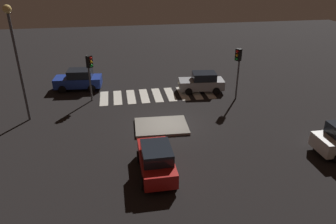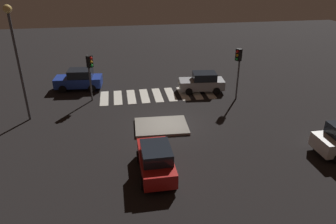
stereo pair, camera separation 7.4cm
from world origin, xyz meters
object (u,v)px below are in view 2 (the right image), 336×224
at_px(traffic_light_east, 90,67).
at_px(street_lamp, 15,46).
at_px(car_blue, 79,79).
at_px(car_red, 156,160).
at_px(traffic_light_south, 238,62).
at_px(traffic_island, 161,126).
at_px(car_silver, 202,82).

relative_size(traffic_light_east, street_lamp, 0.48).
distance_m(car_blue, street_lamp, 8.07).
bearing_deg(car_red, traffic_light_south, -41.07).
bearing_deg(street_lamp, traffic_light_south, -175.97).
distance_m(car_red, traffic_light_south, 12.44).
height_order(traffic_island, car_silver, car_silver).
height_order(traffic_light_east, street_lamp, street_lamp).
relative_size(car_blue, traffic_light_south, 1.00).
xyz_separation_m(traffic_light_east, street_lamp, (4.49, 2.79, 2.56)).
distance_m(car_silver, car_blue, 11.18).
distance_m(car_red, street_lamp, 12.55).
distance_m(car_blue, traffic_light_south, 14.22).
relative_size(car_silver, car_red, 1.02).
bearing_deg(car_blue, traffic_island, 130.63).
bearing_deg(car_blue, car_silver, 172.22).
xyz_separation_m(car_blue, street_lamp, (3.13, 5.84, 4.60)).
bearing_deg(traffic_light_east, car_red, -26.24).
distance_m(traffic_island, traffic_light_south, 8.59).
height_order(traffic_island, traffic_light_east, traffic_light_east).
bearing_deg(traffic_light_south, car_blue, -49.53).
bearing_deg(car_blue, traffic_light_south, 165.11).
bearing_deg(car_silver, car_blue, -6.83).
bearing_deg(street_lamp, traffic_light_east, -148.14).
bearing_deg(traffic_light_east, car_blue, 158.02).
bearing_deg(traffic_light_east, street_lamp, -104.09).
bearing_deg(traffic_light_south, car_silver, -74.93).
bearing_deg(street_lamp, car_silver, -166.27).
bearing_deg(car_red, street_lamp, 45.61).
relative_size(car_red, traffic_light_south, 0.93).
relative_size(car_silver, street_lamp, 0.51).
distance_m(car_silver, traffic_light_east, 9.81).
height_order(car_red, traffic_light_east, traffic_light_east).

